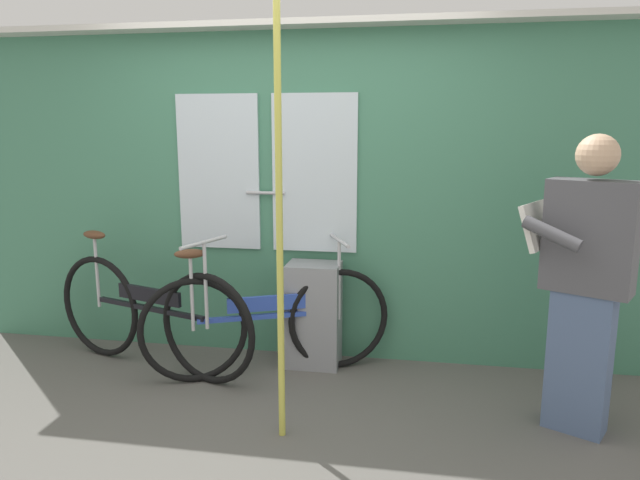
# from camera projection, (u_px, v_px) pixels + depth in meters

# --- Properties ---
(ground_plane) EXTENTS (5.96, 4.17, 0.04)m
(ground_plane) POSITION_uv_depth(u_px,v_px,m) (246.00, 442.00, 3.19)
(ground_plane) COLOR #56544F
(train_door_wall) EXTENTS (4.96, 0.28, 2.34)m
(train_door_wall) POSITION_uv_depth(u_px,v_px,m) (294.00, 189.00, 4.18)
(train_door_wall) COLOR #427F60
(train_door_wall) RESTS_ON ground_plane
(bicycle_near_door) EXTENTS (1.67, 0.67, 0.96)m
(bicycle_near_door) POSITION_uv_depth(u_px,v_px,m) (149.00, 314.00, 4.04)
(bicycle_near_door) COLOR black
(bicycle_near_door) RESTS_ON ground_plane
(bicycle_leaning_behind) EXTENTS (1.57, 0.76, 0.92)m
(bicycle_leaning_behind) POSITION_uv_depth(u_px,v_px,m) (267.00, 321.00, 3.93)
(bicycle_leaning_behind) COLOR black
(bicycle_leaning_behind) RESTS_ON ground_plane
(passenger_reading_newspaper) EXTENTS (0.62, 0.56, 1.63)m
(passenger_reading_newspaper) POSITION_uv_depth(u_px,v_px,m) (584.00, 280.00, 3.13)
(passenger_reading_newspaper) COLOR slate
(passenger_reading_newspaper) RESTS_ON ground_plane
(trash_bin_by_wall) EXTENTS (0.37, 0.28, 0.73)m
(trash_bin_by_wall) POSITION_uv_depth(u_px,v_px,m) (314.00, 315.00, 4.11)
(trash_bin_by_wall) COLOR gray
(trash_bin_by_wall) RESTS_ON ground_plane
(handrail_pole) EXTENTS (0.04, 0.04, 2.30)m
(handrail_pole) POSITION_uv_depth(u_px,v_px,m) (280.00, 228.00, 3.01)
(handrail_pole) COLOR #C6C14C
(handrail_pole) RESTS_ON ground_plane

